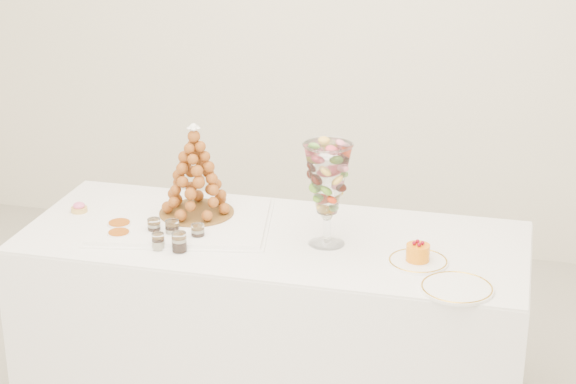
# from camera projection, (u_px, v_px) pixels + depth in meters

# --- Properties ---
(buffet_table) EXTENTS (1.94, 0.79, 0.73)m
(buffet_table) POSITION_uv_depth(u_px,v_px,m) (273.00, 320.00, 3.80)
(buffet_table) COLOR white
(buffet_table) RESTS_ON ground
(lace_tray) EXTENTS (0.74, 0.61, 0.02)m
(lace_tray) POSITION_uv_depth(u_px,v_px,m) (182.00, 221.00, 3.78)
(lace_tray) COLOR white
(lace_tray) RESTS_ON buffet_table
(macaron_vase) EXTENTS (0.18, 0.18, 0.39)m
(macaron_vase) POSITION_uv_depth(u_px,v_px,m) (328.00, 180.00, 3.51)
(macaron_vase) COLOR white
(macaron_vase) RESTS_ON buffet_table
(cake_plate) EXTENTS (0.22, 0.22, 0.01)m
(cake_plate) POSITION_uv_depth(u_px,v_px,m) (418.00, 262.00, 3.44)
(cake_plate) COLOR white
(cake_plate) RESTS_ON buffet_table
(spare_plate) EXTENTS (0.25, 0.25, 0.01)m
(spare_plate) POSITION_uv_depth(u_px,v_px,m) (457.00, 288.00, 3.24)
(spare_plate) COLOR white
(spare_plate) RESTS_ON buffet_table
(pink_tart) EXTENTS (0.07, 0.07, 0.04)m
(pink_tart) POSITION_uv_depth(u_px,v_px,m) (79.00, 208.00, 3.89)
(pink_tart) COLOR tan
(pink_tart) RESTS_ON buffet_table
(verrine_a) EXTENTS (0.06, 0.06, 0.07)m
(verrine_a) POSITION_uv_depth(u_px,v_px,m) (154.00, 227.00, 3.66)
(verrine_a) COLOR white
(verrine_a) RESTS_ON buffet_table
(verrine_b) EXTENTS (0.07, 0.07, 0.07)m
(verrine_b) POSITION_uv_depth(u_px,v_px,m) (172.00, 229.00, 3.64)
(verrine_b) COLOR white
(verrine_b) RESTS_ON buffet_table
(verrine_c) EXTENTS (0.06, 0.06, 0.07)m
(verrine_c) POSITION_uv_depth(u_px,v_px,m) (198.00, 233.00, 3.61)
(verrine_c) COLOR white
(verrine_c) RESTS_ON buffet_table
(verrine_d) EXTENTS (0.06, 0.06, 0.06)m
(verrine_d) POSITION_uv_depth(u_px,v_px,m) (158.00, 241.00, 3.54)
(verrine_d) COLOR white
(verrine_d) RESTS_ON buffet_table
(verrine_e) EXTENTS (0.06, 0.06, 0.07)m
(verrine_e) POSITION_uv_depth(u_px,v_px,m) (179.00, 242.00, 3.52)
(verrine_e) COLOR white
(verrine_e) RESTS_ON buffet_table
(ramekin_back) EXTENTS (0.09, 0.09, 0.03)m
(ramekin_back) POSITION_uv_depth(u_px,v_px,m) (120.00, 226.00, 3.72)
(ramekin_back) COLOR white
(ramekin_back) RESTS_ON buffet_table
(ramekin_front) EXTENTS (0.09, 0.09, 0.03)m
(ramekin_front) POSITION_uv_depth(u_px,v_px,m) (119.00, 236.00, 3.64)
(ramekin_front) COLOR white
(ramekin_front) RESTS_ON buffet_table
(croquembouche) EXTENTS (0.30, 0.30, 0.37)m
(croquembouche) POSITION_uv_depth(u_px,v_px,m) (195.00, 170.00, 3.76)
(croquembouche) COLOR brown
(croquembouche) RESTS_ON lace_tray
(mousse_cake) EXTENTS (0.09, 0.09, 0.07)m
(mousse_cake) POSITION_uv_depth(u_px,v_px,m) (418.00, 252.00, 3.43)
(mousse_cake) COLOR orange
(mousse_cake) RESTS_ON cake_plate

